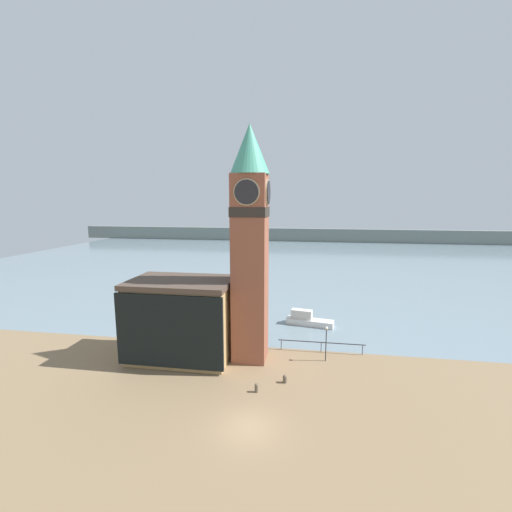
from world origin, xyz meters
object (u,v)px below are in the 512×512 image
at_px(clock_tower, 250,239).
at_px(boat_near, 307,320).
at_px(pier_building, 181,319).
at_px(mooring_bollard_far, 256,387).
at_px(lamp_post, 326,337).
at_px(mooring_bollard_near, 285,379).

height_order(clock_tower, boat_near, clock_tower).
bearing_deg(boat_near, clock_tower, -107.70).
xyz_separation_m(pier_building, boat_near, (12.37, 11.06, -3.31)).
height_order(mooring_bollard_far, lamp_post, lamp_post).
relative_size(clock_tower, mooring_bollard_near, 31.63).
distance_m(mooring_bollard_near, lamp_post, 6.35).
xyz_separation_m(clock_tower, lamp_post, (7.43, 0.50, -9.46)).
xyz_separation_m(clock_tower, mooring_bollard_near, (3.77, -4.23, -11.59)).
xyz_separation_m(boat_near, lamp_post, (1.89, -9.75, 1.82)).
distance_m(clock_tower, mooring_bollard_far, 13.16).
height_order(clock_tower, pier_building, clock_tower).
xyz_separation_m(mooring_bollard_near, lamp_post, (3.66, 4.73, 2.13)).
distance_m(pier_building, lamp_post, 14.39).
bearing_deg(clock_tower, pier_building, -173.18).
bearing_deg(mooring_bollard_near, clock_tower, 131.72).
bearing_deg(boat_near, mooring_bollard_far, -92.96).
bearing_deg(lamp_post, clock_tower, -176.17).
xyz_separation_m(pier_building, mooring_bollard_near, (10.59, -3.42, -3.61)).
xyz_separation_m(mooring_bollard_near, mooring_bollard_far, (-2.21, -1.85, 0.03)).
distance_m(boat_near, mooring_bollard_near, 14.59).
relative_size(clock_tower, boat_near, 3.70).
bearing_deg(boat_near, mooring_bollard_near, -86.25).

